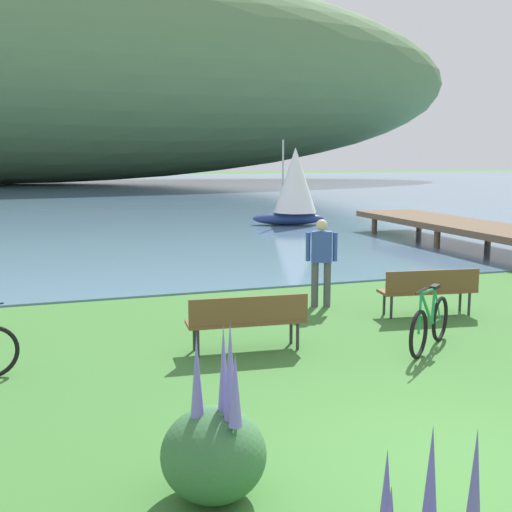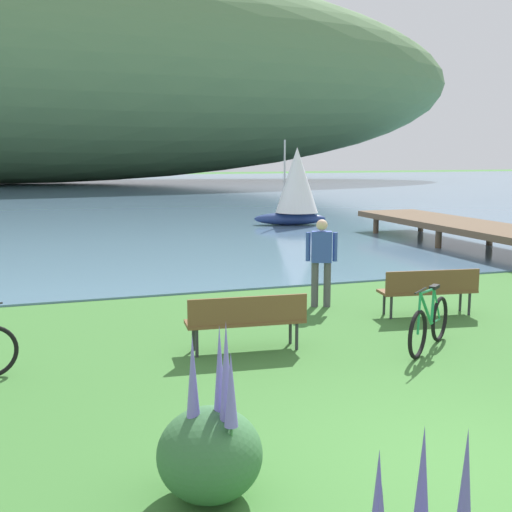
# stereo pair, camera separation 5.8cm
# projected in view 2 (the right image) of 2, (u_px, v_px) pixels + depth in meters

# --- Properties ---
(ground_plane) EXTENTS (200.00, 200.00, 0.00)m
(ground_plane) POSITION_uv_depth(u_px,v_px,m) (468.00, 472.00, 6.02)
(ground_plane) COLOR #3D7533
(bay_water) EXTENTS (180.00, 80.00, 0.04)m
(bay_water) POSITION_uv_depth(u_px,v_px,m) (91.00, 191.00, 51.40)
(bay_water) COLOR #5B7F9E
(bay_water) RESTS_ON ground
(distant_hillside) EXTENTS (98.21, 28.00, 22.20)m
(distant_hillside) POSITION_uv_depth(u_px,v_px,m) (5.00, 69.00, 62.50)
(distant_hillside) COLOR #567A4C
(distant_hillside) RESTS_ON bay_water
(park_bench_near_camera) EXTENTS (1.85, 0.71, 0.88)m
(park_bench_near_camera) POSITION_uv_depth(u_px,v_px,m) (429.00, 288.00, 11.75)
(park_bench_near_camera) COLOR brown
(park_bench_near_camera) RESTS_ON ground
(park_bench_further_along) EXTENTS (1.83, 0.62, 0.88)m
(park_bench_further_along) POSITION_uv_depth(u_px,v_px,m) (246.00, 318.00, 9.61)
(park_bench_further_along) COLOR brown
(park_bench_further_along) RESTS_ON ground
(bicycle_beside_path) EXTENTS (1.41, 1.16, 1.01)m
(bicycle_beside_path) POSITION_uv_depth(u_px,v_px,m) (429.00, 324.00, 9.74)
(bicycle_beside_path) COLOR black
(bicycle_beside_path) RESTS_ON ground
(person_at_shoreline) EXTENTS (0.58, 0.34, 1.71)m
(person_at_shoreline) POSITION_uv_depth(u_px,v_px,m) (321.00, 257.00, 12.41)
(person_at_shoreline) COLOR #4C4C51
(person_at_shoreline) RESTS_ON ground
(echium_bush_beside_closest) EXTENTS (0.91, 0.91, 1.61)m
(echium_bush_beside_closest) POSITION_uv_depth(u_px,v_px,m) (210.00, 450.00, 5.49)
(echium_bush_beside_closest) COLOR #386B3D
(echium_bush_beside_closest) RESTS_ON ground
(sailboat_mid_bay) EXTENTS (3.09, 2.17, 3.49)m
(sailboat_mid_bay) POSITION_uv_depth(u_px,v_px,m) (296.00, 185.00, 26.45)
(sailboat_mid_bay) COLOR navy
(sailboat_mid_bay) RESTS_ON bay_water
(pier_dock) EXTENTS (2.40, 10.00, 0.80)m
(pier_dock) POSITION_uv_depth(u_px,v_px,m) (465.00, 226.00, 20.34)
(pier_dock) COLOR brown
(pier_dock) RESTS_ON ground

